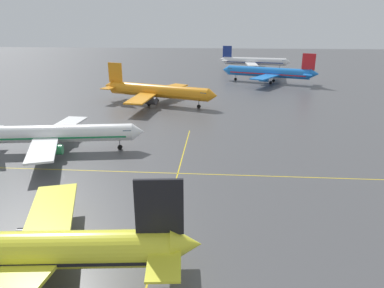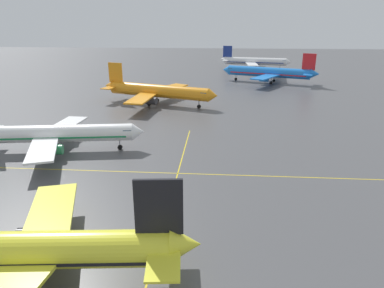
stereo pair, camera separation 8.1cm
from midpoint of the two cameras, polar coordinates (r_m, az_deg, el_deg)
name	(u,v)px [view 2 (the right image)]	position (r m, az deg, el deg)	size (l,w,h in m)	color
airliner_front_gate	(17,251)	(39.10, -25.97, -14.98)	(35.55, 30.50, 11.05)	yellow
airliner_second_row	(57,134)	(73.75, -20.63, 1.53)	(33.18, 28.34, 10.32)	white
airliner_third_row	(157,91)	(108.41, -5.52, 8.35)	(36.65, 31.33, 11.67)	orange
airliner_far_left_stand	(269,72)	(148.52, 12.19, 11.04)	(37.36, 31.99, 11.97)	blue
airliner_far_right_stand	(254,61)	(188.69, 9.85, 12.80)	(35.88, 30.60, 11.17)	white
taxiway_markings	(158,245)	(42.90, -5.41, -15.66)	(165.10, 88.70, 0.01)	yellow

